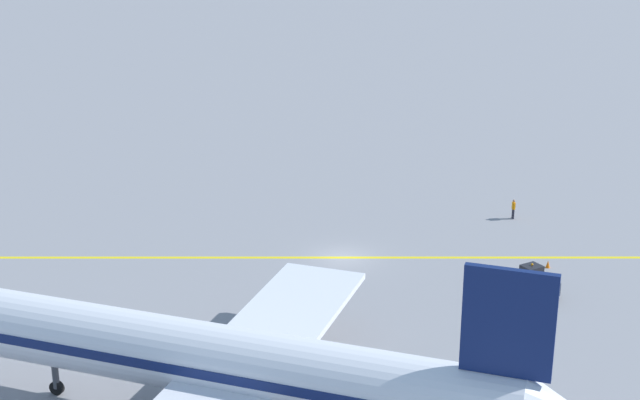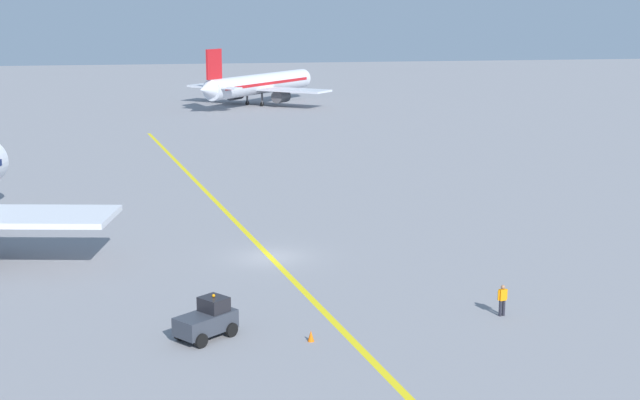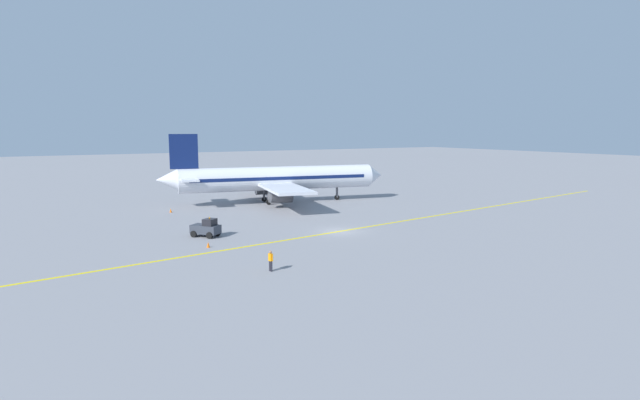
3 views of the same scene
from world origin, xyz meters
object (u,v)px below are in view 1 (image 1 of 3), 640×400
at_px(ground_crew_worker, 513,208).
at_px(airplane_at_gate, 224,363).
at_px(traffic_cone_near_nose, 548,264).
at_px(baggage_tug_dark, 536,282).

bearing_deg(ground_crew_worker, airplane_at_gate, 153.97).
bearing_deg(ground_crew_worker, traffic_cone_near_nose, -170.29).
xyz_separation_m(airplane_at_gate, traffic_cone_near_nose, (23.47, -18.33, -3.43)).
relative_size(baggage_tug_dark, ground_crew_worker, 1.95).
relative_size(airplane_at_gate, ground_crew_worker, 21.04).
relative_size(airplane_at_gate, traffic_cone_near_nose, 64.26).
height_order(ground_crew_worker, traffic_cone_near_nose, ground_crew_worker).
distance_m(airplane_at_gate, baggage_tug_dark, 25.32).
relative_size(ground_crew_worker, traffic_cone_near_nose, 3.05).
bearing_deg(airplane_at_gate, ground_crew_worker, -26.03).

